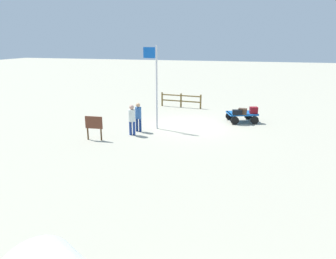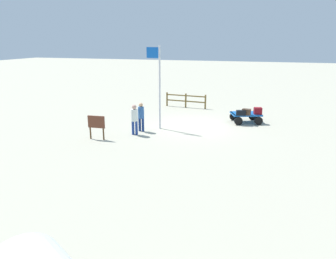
# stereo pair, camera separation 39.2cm
# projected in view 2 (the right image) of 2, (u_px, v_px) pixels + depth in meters

# --- Properties ---
(ground_plane) EXTENTS (120.00, 120.00, 0.00)m
(ground_plane) POSITION_uv_depth(u_px,v_px,m) (194.00, 126.00, 18.69)
(ground_plane) COLOR #AEA993
(luggage_cart) EXTENTS (2.05, 1.81, 0.59)m
(luggage_cart) POSITION_uv_depth(u_px,v_px,m) (246.00, 116.00, 19.31)
(luggage_cart) COLOR #1358AF
(luggage_cart) RESTS_ON ground
(suitcase_dark) EXTENTS (0.60, 0.41, 0.29)m
(suitcase_dark) POSITION_uv_depth(u_px,v_px,m) (241.00, 113.00, 18.70)
(suitcase_dark) COLOR black
(suitcase_dark) RESTS_ON luggage_cart
(suitcase_maroon) EXTENTS (0.52, 0.44, 0.40)m
(suitcase_maroon) POSITION_uv_depth(u_px,v_px,m) (258.00, 111.00, 18.95)
(suitcase_maroon) COLOR maroon
(suitcase_maroon) RESTS_ON luggage_cart
(suitcase_tan) EXTENTS (0.52, 0.38, 0.35)m
(suitcase_tan) POSITION_uv_depth(u_px,v_px,m) (246.00, 112.00, 18.78)
(suitcase_tan) COLOR #452F20
(suitcase_tan) RESTS_ON luggage_cart
(worker_lead) EXTENTS (0.36, 0.36, 1.61)m
(worker_lead) POSITION_uv_depth(u_px,v_px,m) (141.00, 115.00, 17.32)
(worker_lead) COLOR navy
(worker_lead) RESTS_ON ground
(worker_trailing) EXTENTS (0.36, 0.36, 1.63)m
(worker_trailing) POSITION_uv_depth(u_px,v_px,m) (134.00, 117.00, 16.66)
(worker_trailing) COLOR navy
(worker_trailing) RESTS_ON ground
(flagpole) EXTENTS (0.81, 0.16, 4.63)m
(flagpole) POSITION_uv_depth(u_px,v_px,m) (158.00, 81.00, 17.39)
(flagpole) COLOR silver
(flagpole) RESTS_ON ground
(signboard) EXTENTS (0.90, 0.13, 1.23)m
(signboard) POSITION_uv_depth(u_px,v_px,m) (96.00, 124.00, 15.92)
(signboard) COLOR #4C3319
(signboard) RESTS_ON ground
(wooden_fence) EXTENTS (3.15, 0.37, 1.05)m
(wooden_fence) POSITION_uv_depth(u_px,v_px,m) (186.00, 100.00, 23.62)
(wooden_fence) COLOR brown
(wooden_fence) RESTS_ON ground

